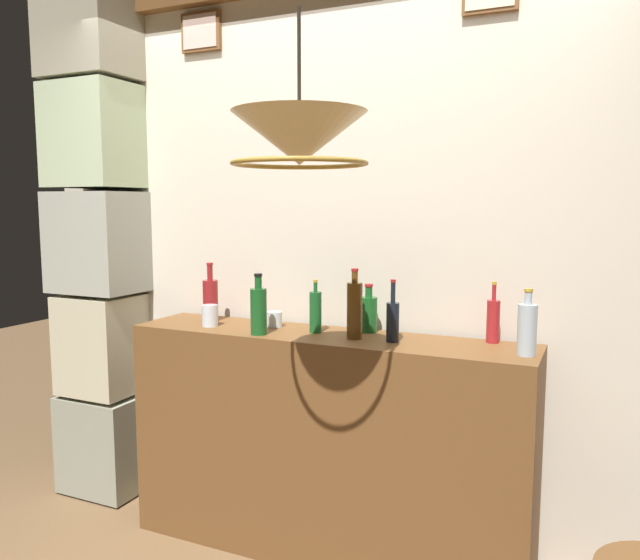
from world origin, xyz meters
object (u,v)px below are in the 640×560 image
object	(u,v)px
liquor_bottle_sherry	(210,299)
glass_tumbler_highball	(210,316)
liquor_bottle_vermouth	(355,309)
liquor_bottle_rye	(393,320)
liquor_bottle_tequila	(493,320)
pendant_lamp	(299,141)
liquor_bottle_amaro	(527,328)
liquor_bottle_vodka	(315,311)
glass_tumbler_rocks	(275,319)
liquor_bottle_scotch	(259,310)
liquor_bottle_mezcal	(369,313)

from	to	relation	value
liquor_bottle_sherry	glass_tumbler_highball	size ratio (longest dim) A/B	2.84
liquor_bottle_vermouth	liquor_bottle_rye	size ratio (longest dim) A/B	1.15
liquor_bottle_tequila	pendant_lamp	world-z (taller)	pendant_lamp
pendant_lamp	glass_tumbler_highball	bearing A→B (deg)	142.70
liquor_bottle_tequila	liquor_bottle_sherry	world-z (taller)	liquor_bottle_sherry
liquor_bottle_amaro	liquor_bottle_rye	distance (m)	0.54
liquor_bottle_vodka	liquor_bottle_tequila	size ratio (longest dim) A/B	0.94
liquor_bottle_amaro	liquor_bottle_rye	xyz separation A→B (m)	(-0.54, 0.02, -0.01)
liquor_bottle_sherry	glass_tumbler_rocks	size ratio (longest dim) A/B	4.02
liquor_bottle_scotch	liquor_bottle_sherry	xyz separation A→B (m)	(-0.38, 0.18, -0.00)
liquor_bottle_sherry	liquor_bottle_rye	bearing A→B (deg)	-4.53
liquor_bottle_sherry	glass_tumbler_highball	xyz separation A→B (m)	(0.08, -0.12, -0.06)
liquor_bottle_rye	glass_tumbler_highball	distance (m)	0.90
liquor_bottle_scotch	glass_tumbler_highball	distance (m)	0.32
liquor_bottle_mezcal	glass_tumbler_highball	xyz separation A→B (m)	(-0.73, -0.19, -0.04)
liquor_bottle_amaro	pendant_lamp	world-z (taller)	pendant_lamp
liquor_bottle_vodka	liquor_bottle_amaro	distance (m)	0.92
liquor_bottle_amaro	liquor_bottle_sherry	world-z (taller)	liquor_bottle_sherry
glass_tumbler_rocks	pendant_lamp	size ratio (longest dim) A/B	0.15
liquor_bottle_scotch	liquor_bottle_tequila	size ratio (longest dim) A/B	1.06
liquor_bottle_amaro	liquor_bottle_sherry	bearing A→B (deg)	176.52
liquor_bottle_scotch	liquor_bottle_amaro	xyz separation A→B (m)	(1.13, 0.09, -0.01)
liquor_bottle_scotch	liquor_bottle_vodka	world-z (taller)	liquor_bottle_scotch
glass_tumbler_rocks	liquor_bottle_amaro	bearing A→B (deg)	-4.52
liquor_bottle_mezcal	liquor_bottle_vodka	xyz separation A→B (m)	(-0.22, -0.11, 0.01)
liquor_bottle_vodka	pendant_lamp	bearing A→B (deg)	-69.05
liquor_bottle_mezcal	glass_tumbler_highball	bearing A→B (deg)	-165.77
liquor_bottle_tequila	liquor_bottle_amaro	bearing A→B (deg)	-48.17
liquor_bottle_vermouth	pendant_lamp	xyz separation A→B (m)	(0.05, -0.62, 0.65)
liquor_bottle_vodka	liquor_bottle_rye	distance (m)	0.38
liquor_bottle_scotch	liquor_bottle_vodka	distance (m)	0.26
liquor_bottle_mezcal	liquor_bottle_vermouth	size ratio (longest dim) A/B	0.72
liquor_bottle_amaro	liquor_bottle_vodka	bearing A→B (deg)	176.61
liquor_bottle_vermouth	pendant_lamp	bearing A→B (deg)	-85.64
liquor_bottle_mezcal	liquor_bottle_rye	world-z (taller)	liquor_bottle_rye
glass_tumbler_rocks	pendant_lamp	distance (m)	1.13
glass_tumbler_rocks	glass_tumbler_highball	distance (m)	0.31
liquor_bottle_vodka	glass_tumbler_highball	bearing A→B (deg)	-171.46
liquor_bottle_amaro	glass_tumbler_highball	xyz separation A→B (m)	(-1.44, -0.02, -0.05)
liquor_bottle_mezcal	liquor_bottle_rye	bearing A→B (deg)	-42.27
liquor_bottle_amaro	pendant_lamp	distance (m)	1.13
liquor_bottle_sherry	liquor_bottle_scotch	bearing A→B (deg)	-25.66
glass_tumbler_highball	liquor_bottle_vermouth	bearing A→B (deg)	2.32
liquor_bottle_amaro	glass_tumbler_highball	world-z (taller)	liquor_bottle_amaro
liquor_bottle_sherry	glass_tumbler_rocks	distance (m)	0.37
liquor_bottle_scotch	glass_tumbler_rocks	bearing A→B (deg)	96.35
liquor_bottle_amaro	liquor_bottle_rye	world-z (taller)	liquor_bottle_rye
liquor_bottle_tequila	liquor_bottle_rye	world-z (taller)	liquor_bottle_rye
liquor_bottle_rye	liquor_bottle_vermouth	bearing A→B (deg)	-176.90
liquor_bottle_mezcal	glass_tumbler_highball	distance (m)	0.76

